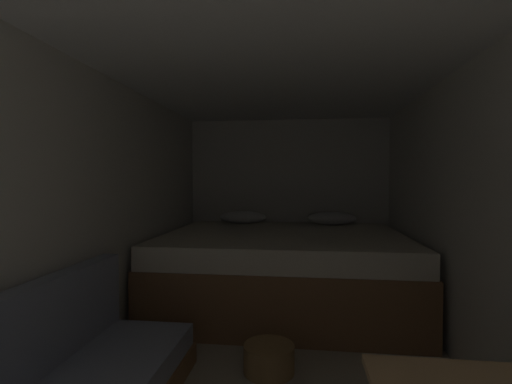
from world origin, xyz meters
name	(u,v)px	position (x,y,z in m)	size (l,w,h in m)	color
wall_back	(288,200)	(0.00, 4.52, 1.07)	(2.72, 0.05, 2.15)	silver
wall_left	(76,219)	(-1.34, 1.87, 1.07)	(0.05, 5.25, 2.15)	silver
wall_right	(497,225)	(1.34, 1.87, 1.07)	(0.05, 5.25, 2.15)	silver
ceiling_slab	(272,47)	(0.00, 1.87, 2.17)	(2.72, 5.25, 0.05)	white
bed	(284,269)	(0.00, 3.46, 0.40)	(2.50, 2.00, 0.94)	brown
wicker_basket	(269,358)	(-0.03, 2.07, 0.10)	(0.36, 0.36, 0.19)	olive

